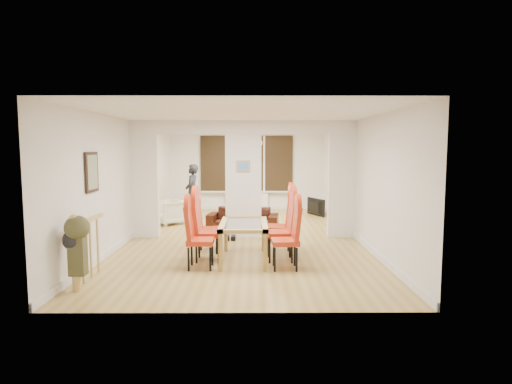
{
  "coord_description": "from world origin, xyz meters",
  "views": [
    {
      "loc": [
        0.23,
        -9.52,
        1.99
      ],
      "look_at": [
        0.28,
        0.6,
        0.96
      ],
      "focal_mm": 30.0,
      "sensor_mm": 36.0,
      "label": 1
    }
  ],
  "objects_px": {
    "dining_chair_la": "(200,236)",
    "armchair": "(169,212)",
    "dining_chair_rc": "(279,223)",
    "sofa": "(243,218)",
    "television": "(313,207)",
    "bottle": "(249,207)",
    "bowl": "(257,210)",
    "dining_chair_rb": "(280,228)",
    "dining_chair_lb": "(208,228)",
    "dining_table": "(244,242)",
    "dining_chair_lc": "(208,226)",
    "dining_chair_ra": "(285,237)",
    "person": "(192,192)",
    "coffee_table": "(253,216)"
  },
  "relations": [
    {
      "from": "television",
      "to": "dining_chair_rc",
      "type": "bearing_deg",
      "value": 139.56
    },
    {
      "from": "dining_chair_rb",
      "to": "sofa",
      "type": "bearing_deg",
      "value": 98.3
    },
    {
      "from": "dining_chair_lb",
      "to": "bottle",
      "type": "xyz_separation_m",
      "value": [
        0.67,
        4.25,
        -0.21
      ]
    },
    {
      "from": "dining_table",
      "to": "television",
      "type": "distance_m",
      "value": 5.47
    },
    {
      "from": "coffee_table",
      "to": "bowl",
      "type": "xyz_separation_m",
      "value": [
        0.12,
        0.1,
        0.14
      ]
    },
    {
      "from": "dining_chair_la",
      "to": "sofa",
      "type": "xyz_separation_m",
      "value": [
        0.61,
        3.59,
        -0.29
      ]
    },
    {
      "from": "dining_table",
      "to": "dining_chair_rb",
      "type": "relative_size",
      "value": 1.26
    },
    {
      "from": "dining_chair_lb",
      "to": "dining_chair_ra",
      "type": "height_order",
      "value": "dining_chair_lb"
    },
    {
      "from": "dining_chair_la",
      "to": "bottle",
      "type": "relative_size",
      "value": 3.64
    },
    {
      "from": "dining_chair_la",
      "to": "bowl",
      "type": "distance_m",
      "value": 5.04
    },
    {
      "from": "dining_chair_lc",
      "to": "sofa",
      "type": "height_order",
      "value": "dining_chair_lc"
    },
    {
      "from": "armchair",
      "to": "person",
      "type": "bearing_deg",
      "value": 111.74
    },
    {
      "from": "coffee_table",
      "to": "bottle",
      "type": "bearing_deg",
      "value": -141.49
    },
    {
      "from": "dining_chair_lc",
      "to": "bowl",
      "type": "bearing_deg",
      "value": 63.25
    },
    {
      "from": "dining_chair_rc",
      "to": "armchair",
      "type": "height_order",
      "value": "dining_chair_rc"
    },
    {
      "from": "armchair",
      "to": "sofa",
      "type": "bearing_deg",
      "value": 33.77
    },
    {
      "from": "sofa",
      "to": "person",
      "type": "distance_m",
      "value": 2.15
    },
    {
      "from": "dining_chair_lc",
      "to": "television",
      "type": "height_order",
      "value": "dining_chair_lc"
    },
    {
      "from": "dining_chair_rb",
      "to": "coffee_table",
      "type": "distance_m",
      "value": 4.4
    },
    {
      "from": "sofa",
      "to": "person",
      "type": "relative_size",
      "value": 1.13
    },
    {
      "from": "dining_chair_ra",
      "to": "television",
      "type": "distance_m",
      "value": 5.78
    },
    {
      "from": "bowl",
      "to": "television",
      "type": "bearing_deg",
      "value": 21.29
    },
    {
      "from": "dining_chair_la",
      "to": "dining_chair_rb",
      "type": "relative_size",
      "value": 0.93
    },
    {
      "from": "dining_chair_la",
      "to": "person",
      "type": "relative_size",
      "value": 0.7
    },
    {
      "from": "dining_chair_lb",
      "to": "dining_chair_rc",
      "type": "distance_m",
      "value": 1.38
    },
    {
      "from": "dining_chair_la",
      "to": "armchair",
      "type": "bearing_deg",
      "value": 107.35
    },
    {
      "from": "television",
      "to": "sofa",
      "type": "bearing_deg",
      "value": 109.8
    },
    {
      "from": "dining_chair_la",
      "to": "television",
      "type": "relative_size",
      "value": 1.22
    },
    {
      "from": "dining_chair_la",
      "to": "television",
      "type": "xyz_separation_m",
      "value": [
        2.65,
        5.59,
        -0.29
      ]
    },
    {
      "from": "dining_chair_lb",
      "to": "bottle",
      "type": "distance_m",
      "value": 4.31
    },
    {
      "from": "dining_chair_ra",
      "to": "dining_chair_rc",
      "type": "height_order",
      "value": "dining_chair_rc"
    },
    {
      "from": "dining_chair_rc",
      "to": "bowl",
      "type": "distance_m",
      "value": 3.96
    },
    {
      "from": "dining_chair_lb",
      "to": "dining_chair_ra",
      "type": "relative_size",
      "value": 1.07
    },
    {
      "from": "armchair",
      "to": "bottle",
      "type": "bearing_deg",
      "value": 65.73
    },
    {
      "from": "dining_chair_lb",
      "to": "dining_chair_rc",
      "type": "height_order",
      "value": "dining_chair_rc"
    },
    {
      "from": "dining_table",
      "to": "dining_chair_rb",
      "type": "height_order",
      "value": "dining_chair_rb"
    },
    {
      "from": "dining_chair_lc",
      "to": "dining_chair_rb",
      "type": "bearing_deg",
      "value": -37.44
    },
    {
      "from": "dining_chair_la",
      "to": "dining_chair_rc",
      "type": "height_order",
      "value": "dining_chair_rc"
    },
    {
      "from": "dining_table",
      "to": "dining_chair_lb",
      "type": "relative_size",
      "value": 1.26
    },
    {
      "from": "dining_chair_ra",
      "to": "dining_chair_rb",
      "type": "height_order",
      "value": "dining_chair_rb"
    },
    {
      "from": "dining_table",
      "to": "sofa",
      "type": "bearing_deg",
      "value": 91.77
    },
    {
      "from": "dining_chair_lb",
      "to": "television",
      "type": "distance_m",
      "value": 5.72
    },
    {
      "from": "dining_chair_lb",
      "to": "dining_chair_rb",
      "type": "xyz_separation_m",
      "value": [
        1.27,
        -0.01,
        0.0
      ]
    },
    {
      "from": "dining_chair_rc",
      "to": "television",
      "type": "relative_size",
      "value": 1.33
    },
    {
      "from": "sofa",
      "to": "bottle",
      "type": "distance_m",
      "value": 1.17
    },
    {
      "from": "dining_chair_ra",
      "to": "bottle",
      "type": "relative_size",
      "value": 3.65
    },
    {
      "from": "sofa",
      "to": "armchair",
      "type": "bearing_deg",
      "value": 170.37
    },
    {
      "from": "dining_table",
      "to": "armchair",
      "type": "height_order",
      "value": "dining_table"
    },
    {
      "from": "armchair",
      "to": "coffee_table",
      "type": "bearing_deg",
      "value": 67.16
    },
    {
      "from": "dining_chair_la",
      "to": "dining_chair_ra",
      "type": "height_order",
      "value": "dining_chair_ra"
    }
  ]
}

